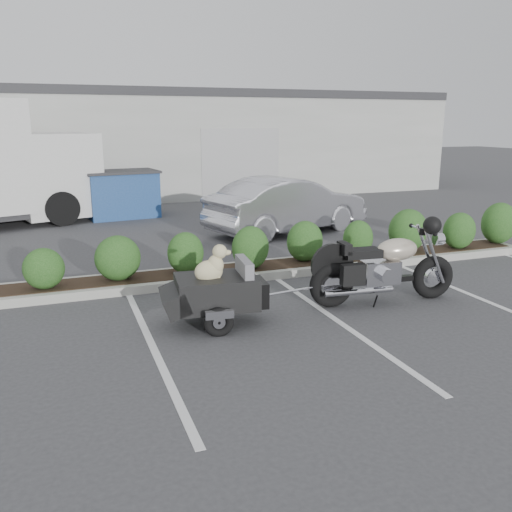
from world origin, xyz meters
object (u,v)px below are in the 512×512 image
object	(u,v)px
motorcycle	(384,268)
dumpster	(122,194)
sedan	(288,205)
pet_trailer	(215,291)

from	to	relation	value
motorcycle	dumpster	distance (m)	10.15
sedan	dumpster	xyz separation A→B (m)	(-3.76, 3.96, -0.01)
pet_trailer	dumpster	size ratio (longest dim) A/B	0.87
motorcycle	sedan	bearing A→B (deg)	87.70
motorcycle	pet_trailer	world-z (taller)	motorcycle
motorcycle	sedan	xyz separation A→B (m)	(0.84, 5.76, 0.15)
motorcycle	pet_trailer	xyz separation A→B (m)	(-2.78, 0.03, -0.07)
pet_trailer	sedan	size ratio (longest dim) A/B	0.46
sedan	pet_trailer	bearing A→B (deg)	130.81
sedan	dumpster	distance (m)	5.46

